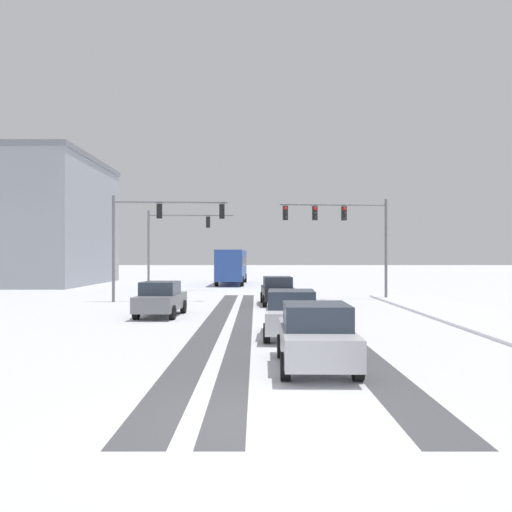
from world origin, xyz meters
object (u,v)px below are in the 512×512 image
object	(u,v)px
car_black_lead	(280,290)
car_silver_fourth	(318,336)
bus_oncoming	(234,264)
car_grey_second	(163,299)
car_white_third	(293,313)
traffic_signal_near_left	(157,225)
traffic_signal_near_right	(346,225)
traffic_signal_far_left	(175,235)

from	to	relation	value
car_black_lead	car_silver_fourth	xyz separation A→B (m)	(0.24, -16.47, 0.00)
bus_oncoming	car_grey_second	bearing A→B (deg)	-94.26
car_silver_fourth	car_grey_second	bearing A→B (deg)	118.59
car_white_third	car_black_lead	bearing A→B (deg)	89.87
car_black_lead	car_grey_second	bearing A→B (deg)	-135.06
car_black_lead	traffic_signal_near_left	bearing A→B (deg)	166.34
bus_oncoming	traffic_signal_near_right	bearing A→B (deg)	-65.76
car_white_third	bus_oncoming	distance (m)	33.18
car_black_lead	bus_oncoming	distance (m)	21.68
traffic_signal_far_left	car_silver_fourth	distance (m)	29.60
traffic_signal_far_left	bus_oncoming	xyz separation A→B (m)	(4.33, 9.61, -2.49)
traffic_signal_far_left	car_black_lead	bearing A→B (deg)	-55.80
traffic_signal_near_right	car_grey_second	size ratio (longest dim) A/B	1.68
car_white_third	bus_oncoming	world-z (taller)	bus_oncoming
traffic_signal_near_left	bus_oncoming	bearing A→B (deg)	78.89
traffic_signal_near_right	bus_oncoming	world-z (taller)	traffic_signal_near_right
traffic_signal_near_left	car_grey_second	size ratio (longest dim) A/B	1.69
traffic_signal_near_left	car_black_lead	xyz separation A→B (m)	(7.48, -1.82, -3.87)
traffic_signal_near_right	traffic_signal_far_left	xyz separation A→B (m)	(-12.38, 8.28, -0.34)
traffic_signal_near_left	car_white_third	distance (m)	15.84
car_black_lead	bus_oncoming	size ratio (longest dim) A/B	0.38
car_black_lead	bus_oncoming	world-z (taller)	bus_oncoming
traffic_signal_near_right	traffic_signal_near_left	xyz separation A→B (m)	(-11.89, -1.64, -0.14)
car_grey_second	traffic_signal_far_left	bearing A→B (deg)	97.61
traffic_signal_near_left	car_white_third	xyz separation A→B (m)	(7.45, -13.44, -3.87)
traffic_signal_near_left	car_silver_fourth	size ratio (longest dim) A/B	1.71
car_silver_fourth	bus_oncoming	size ratio (longest dim) A/B	0.37
car_white_third	car_silver_fourth	size ratio (longest dim) A/B	1.01
traffic_signal_near_right	traffic_signal_near_left	size ratio (longest dim) A/B	1.00
car_grey_second	bus_oncoming	world-z (taller)	bus_oncoming
car_grey_second	car_white_third	bearing A→B (deg)	-46.73
car_white_third	traffic_signal_near_right	bearing A→B (deg)	73.60
traffic_signal_far_left	car_white_third	xyz separation A→B (m)	(7.95, -23.35, -3.67)
traffic_signal_far_left	car_white_third	distance (m)	24.94
traffic_signal_near_left	traffic_signal_far_left	bearing A→B (deg)	92.88
car_silver_fourth	traffic_signal_near_left	bearing A→B (deg)	112.89
car_silver_fourth	bus_oncoming	distance (m)	38.02
car_grey_second	car_silver_fourth	bearing A→B (deg)	-61.41
traffic_signal_near_right	car_silver_fourth	xyz separation A→B (m)	(-4.17, -19.92, -4.01)
car_white_third	bus_oncoming	xyz separation A→B (m)	(-3.62, 32.96, 1.18)
traffic_signal_near_right	car_black_lead	world-z (taller)	traffic_signal_near_right
car_white_third	traffic_signal_far_left	bearing A→B (deg)	108.79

